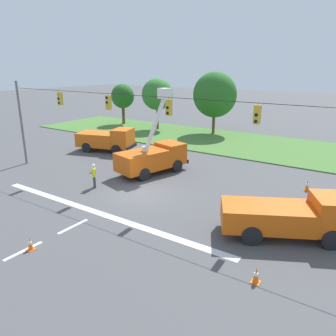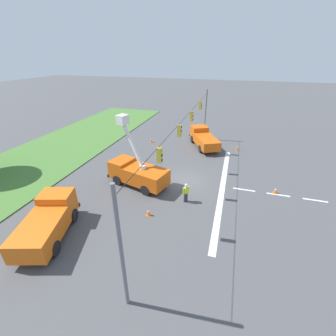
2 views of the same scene
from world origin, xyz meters
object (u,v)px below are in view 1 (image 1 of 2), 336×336
traffic_cone_foreground_left (256,275)px  traffic_cone_mid_right (307,185)px  tree_centre (215,95)px  traffic_cone_foreground_right (30,244)px  traffic_cone_mid_left (93,168)px  tree_far_west (123,96)px  utility_truck_support_near (107,139)px  road_worker (94,174)px  utility_truck_support_far (292,216)px  utility_truck_bucket_lift (153,156)px  tree_west (157,94)px

traffic_cone_foreground_left → traffic_cone_mid_right: size_ratio=0.91×
tree_centre → traffic_cone_foreground_right: tree_centre is taller
traffic_cone_foreground_right → traffic_cone_mid_left: traffic_cone_mid_left is taller
traffic_cone_mid_right → tree_far_west: bearing=155.0°
tree_centre → traffic_cone_mid_right: bearing=-44.7°
traffic_cone_foreground_right → tree_centre: bearing=100.0°
utility_truck_support_near → road_worker: (6.68, -8.25, -0.23)m
utility_truck_support_far → tree_far_west: bearing=144.8°
tree_far_west → traffic_cone_foreground_left: tree_far_west is taller
utility_truck_bucket_lift → utility_truck_support_near: utility_truck_bucket_lift is taller
tree_west → road_worker: (9.29, -20.67, -3.75)m
tree_west → utility_truck_support_far: (22.79, -20.11, -3.58)m
tree_west → utility_truck_bucket_lift: size_ratio=1.02×
traffic_cone_foreground_right → traffic_cone_foreground_left: bearing=20.2°
utility_truck_bucket_lift → tree_west: bearing=124.6°
utility_truck_support_far → traffic_cone_mid_right: bearing=95.4°
utility_truck_bucket_lift → traffic_cone_mid_right: (11.35, 2.81, -1.02)m
tree_centre → traffic_cone_mid_left: tree_centre is taller
utility_truck_bucket_lift → tree_centre: bearing=100.2°
utility_truck_support_far → road_worker: size_ratio=3.87×
tree_far_west → utility_truck_support_far: (29.53, -20.80, -2.94)m
tree_west → traffic_cone_foreground_right: bearing=-65.5°
utility_truck_support_far → traffic_cone_foreground_right: 12.86m
traffic_cone_foreground_right → tree_west: bearing=114.5°
tree_far_west → tree_west: tree_west is taller
tree_centre → utility_truck_support_far: bearing=-55.1°
tree_far_west → traffic_cone_foreground_right: 35.25m
traffic_cone_mid_left → traffic_cone_mid_right: traffic_cone_mid_right is taller
tree_west → tree_centre: (7.67, 1.53, 0.19)m
tree_west → traffic_cone_foreground_right: (12.92, -28.32, -4.42)m
tree_centre → tree_far_west: bearing=-176.7°
utility_truck_support_far → traffic_cone_mid_left: (-16.19, 1.84, -0.82)m
traffic_cone_foreground_left → road_worker: bearing=163.1°
utility_truck_support_near → traffic_cone_foreground_left: 23.54m
tree_west → utility_truck_support_near: 13.17m
road_worker → traffic_cone_foreground_left: bearing=-16.9°
tree_west → traffic_cone_foreground_left: size_ratio=9.83×
tree_far_west → traffic_cone_mid_left: (13.34, -18.96, -3.76)m
utility_truck_support_near → traffic_cone_foreground_left: (20.05, -12.30, -0.89)m
traffic_cone_mid_left → traffic_cone_mid_right: size_ratio=0.90×
traffic_cone_mid_left → utility_truck_bucket_lift: bearing=33.3°
road_worker → traffic_cone_foreground_left: size_ratio=2.55×
tree_west → utility_truck_support_near: bearing=-78.2°
tree_west → traffic_cone_mid_right: size_ratio=8.98×
utility_truck_support_near → traffic_cone_mid_left: (3.99, -5.85, -0.89)m
utility_truck_bucket_lift → road_worker: (-1.45, -5.12, -0.39)m
tree_centre → utility_truck_bucket_lift: tree_centre is taller
utility_truck_bucket_lift → traffic_cone_foreground_left: (11.92, -9.17, -1.05)m
utility_truck_support_near → traffic_cone_mid_left: utility_truck_support_near is taller
utility_truck_support_near → road_worker: bearing=-51.0°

